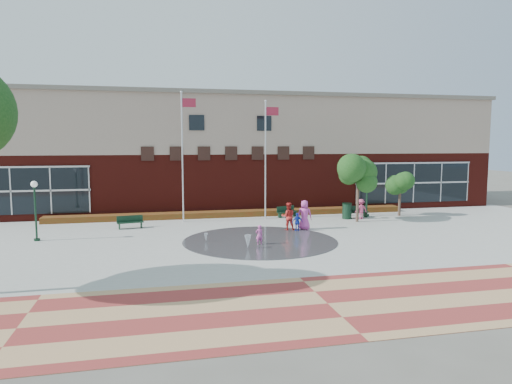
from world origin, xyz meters
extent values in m
plane|color=#666056|center=(0.00, 0.00, 0.00)|extent=(120.00, 120.00, 0.00)
cube|color=#A8A8A0|center=(0.00, 4.00, 0.00)|extent=(46.00, 18.00, 0.01)
cube|color=#99332F|center=(0.00, -7.00, 0.00)|extent=(46.00, 6.00, 0.01)
cylinder|color=#383A3D|center=(0.00, 3.00, 0.00)|extent=(8.40, 8.40, 0.01)
cube|color=#54130E|center=(0.00, 17.50, 2.25)|extent=(44.00, 10.00, 4.50)
cube|color=gray|center=(0.00, 17.50, 6.75)|extent=(44.00, 10.00, 4.50)
cube|color=slate|center=(0.00, 17.50, 9.05)|extent=(44.40, 10.40, 0.30)
cube|color=black|center=(-15.00, 12.48, 2.11)|extent=(10.00, 0.12, 3.19)
cube|color=black|center=(15.00, 12.48, 2.11)|extent=(10.00, 0.12, 3.19)
cube|color=black|center=(-2.50, 12.48, 6.79)|extent=(1.10, 0.10, 1.10)
cube|color=black|center=(2.50, 12.48, 6.79)|extent=(1.10, 0.10, 1.10)
cube|color=#9C130D|center=(0.00, 11.60, 0.00)|extent=(26.00, 1.20, 0.40)
cylinder|color=silver|center=(-3.69, 10.16, 4.32)|extent=(0.11, 0.11, 8.63)
sphere|color=silver|center=(-3.69, 10.16, 8.69)|extent=(0.17, 0.17, 0.17)
cube|color=#A02239|center=(-3.22, 10.17, 8.00)|extent=(0.95, 0.05, 0.58)
cylinder|color=silver|center=(2.03, 10.14, 4.08)|extent=(0.10, 0.10, 8.15)
sphere|color=silver|center=(2.03, 10.14, 8.20)|extent=(0.17, 0.17, 0.17)
cube|color=#A02239|center=(2.50, 10.15, 7.53)|extent=(0.94, 0.05, 0.57)
cylinder|color=#13301E|center=(-11.90, 5.69, 1.48)|extent=(0.10, 0.10, 2.97)
cylinder|color=#13301E|center=(-11.90, 5.69, 0.07)|extent=(0.31, 0.31, 0.14)
sphere|color=white|center=(-11.90, 5.69, 3.13)|extent=(0.35, 0.35, 0.35)
cylinder|color=#13301E|center=(9.49, 9.56, 1.89)|extent=(0.13, 0.13, 3.77)
cylinder|color=#13301E|center=(9.49, 9.56, 0.09)|extent=(0.40, 0.40, 0.18)
sphere|color=white|center=(9.49, 9.56, 3.97)|extent=(0.44, 0.44, 0.44)
cube|color=#13301E|center=(-7.09, 8.34, 0.40)|extent=(1.66, 0.75, 0.05)
cube|color=#13301E|center=(-7.13, 8.53, 0.61)|extent=(1.58, 0.35, 0.40)
cube|color=#13301E|center=(3.75, 10.49, 0.40)|extent=(1.64, 1.03, 0.05)
cube|color=#13301E|center=(3.67, 10.67, 0.60)|extent=(1.48, 0.67, 0.40)
cube|color=#13301E|center=(8.53, 9.04, 0.43)|extent=(1.78, 0.84, 0.06)
cube|color=#13301E|center=(8.48, 9.24, 0.65)|extent=(1.69, 0.42, 0.43)
cylinder|color=#13301E|center=(7.64, 8.83, 0.54)|extent=(0.65, 0.65, 1.09)
cylinder|color=black|center=(7.64, 8.83, 1.11)|extent=(0.70, 0.70, 0.07)
cylinder|color=#433027|center=(7.81, 7.52, 1.37)|extent=(0.19, 0.19, 2.73)
cylinder|color=#433027|center=(11.95, 9.25, 1.08)|extent=(0.19, 0.19, 2.17)
cone|color=white|center=(-1.03, 1.28, 0.00)|extent=(0.36, 0.36, 0.70)
cone|color=white|center=(-2.91, 3.36, 0.00)|extent=(0.21, 0.21, 0.47)
imported|color=#DD55B3|center=(-0.24, 2.11, 0.53)|extent=(0.41, 0.29, 1.07)
imported|color=red|center=(2.39, 5.67, 0.86)|extent=(0.92, 0.76, 1.72)
imported|color=#D045A9|center=(3.43, 5.66, 0.92)|extent=(1.04, 0.86, 1.84)
imported|color=#1A34BB|center=(2.83, 5.21, 0.57)|extent=(0.67, 0.30, 1.14)
imported|color=#D24475|center=(8.57, 8.56, 0.71)|extent=(0.97, 0.62, 1.43)
camera|label=1|loc=(-5.50, -20.80, 5.32)|focal=32.00mm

